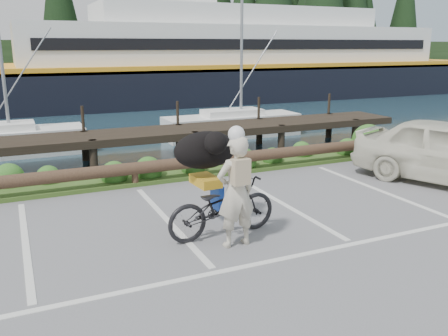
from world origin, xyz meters
The scene contains 7 objects.
ground centered at (0.00, 0.00, 0.00)m, with size 72.00×72.00×0.00m, color slate.
harbor_backdrop centered at (0.39, 78.47, 0.00)m, with size 170.00×160.00×30.00m.
vegetation_strip centered at (0.00, 5.30, 0.05)m, with size 34.00×1.60×0.10m, color #3D5B21.
log_rail centered at (0.00, 4.60, 0.00)m, with size 32.00×0.30×0.60m, color #443021, non-canonical shape.
bicycle centered at (0.68, 0.90, 0.55)m, with size 0.73×2.10×1.10m, color black.
cyclist centered at (0.71, 0.41, 0.96)m, with size 0.70×0.46×1.92m, color beige.
dog centered at (0.63, 1.57, 1.46)m, with size 1.22×0.60×0.71m, color black.
Camera 1 is at (-2.59, -6.42, 3.35)m, focal length 38.00 mm.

